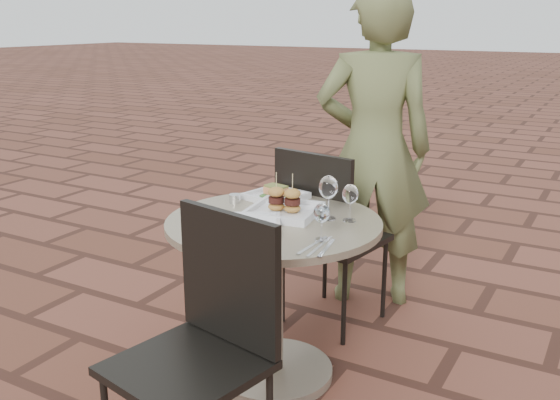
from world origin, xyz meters
The scene contains 13 objects.
ground centered at (0.00, 0.00, 0.00)m, with size 60.00×60.00×0.00m, color brown.
cafe_table centered at (-0.24, -0.23, 0.48)m, with size 0.90×0.90×0.73m.
chair_far centered at (-0.25, 0.29, 0.55)m, with size 0.51×0.51×0.93m.
chair_near centered at (-0.12, -0.87, 0.55)m, with size 0.52×0.52×0.93m.
diner centered at (-0.17, 0.74, 0.86)m, with size 0.63×0.41×1.72m, color #5B6135.
plate_salmon centered at (-0.38, 0.04, 0.75)m, with size 0.28×0.28×0.06m.
plate_sliders centered at (-0.23, -0.15, 0.76)m, with size 0.32×0.32×0.18m.
plate_tuna centered at (-0.27, -0.38, 0.75)m, with size 0.35×0.35×0.03m.
wine_glass_right centered at (0.04, -0.36, 0.83)m, with size 0.06×0.06×0.14m.
wine_glass_mid centered at (-0.05, -0.11, 0.86)m, with size 0.08×0.08×0.19m.
wine_glass_far centered at (0.04, -0.09, 0.84)m, with size 0.07×0.07×0.16m.
steel_ramekin centered at (-0.51, -0.10, 0.75)m, with size 0.05×0.05×0.04m, color silver.
cutlery_set centered at (0.07, -0.43, 0.73)m, with size 0.10×0.23×0.00m, color silver, non-canonical shape.
Camera 1 is at (1.00, -2.36, 1.53)m, focal length 40.00 mm.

